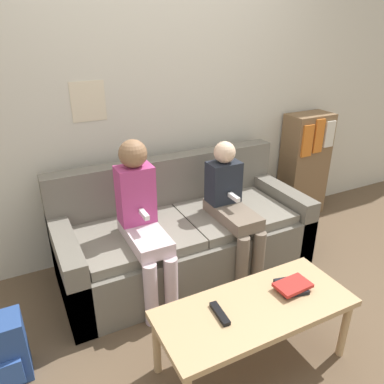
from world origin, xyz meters
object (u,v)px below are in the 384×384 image
Objects in this scene: person_right at (232,205)px; backpack at (1,352)px; person_left at (142,217)px; coffee_table at (255,313)px; bookshelf at (304,165)px; tv_remote at (220,313)px; couch at (184,236)px.

person_right reaches higher than backpack.
person_left is 2.88× the size of backpack.
coffee_table is 2.04m from bookshelf.
person_left is 1.92m from bookshelf.
couch is at bearing 78.88° from tv_remote.
person_left is at bearing 178.52° from person_right.
couch reaches higher than tv_remote.
couch reaches higher than backpack.
couch is 1.69× the size of person_left.
couch is 1.75× the size of coffee_table.
tv_remote is (-0.21, 0.03, 0.06)m from coffee_table.
person_right is at bearing -33.77° from couch.
couch is at bearing 25.29° from person_left.
backpack is (-1.06, 0.50, -0.24)m from tv_remote.
couch is at bearing 146.23° from person_right.
backpack is at bearing 157.37° from coffee_table.
bookshelf is 2.61× the size of backpack.
coffee_table is at bearing -138.95° from bookshelf.
backpack is at bearing -161.67° from person_left.
person_left reaches higher than tv_remote.
coffee_table is 6.29× the size of tv_remote.
backpack is at bearing 158.85° from tv_remote.
person_left is at bearing -154.71° from couch.
person_left reaches higher than bookshelf.
person_right is 2.61× the size of backpack.
person_right is 1.00× the size of bookshelf.
couch is 1.03m from coffee_table.
bookshelf is at bearing 14.94° from person_left.
person_right is 1.70m from backpack.
bookshelf reaches higher than tv_remote.
tv_remote is (-0.57, -0.80, -0.14)m from person_right.
person_right is at bearing 10.24° from backpack.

